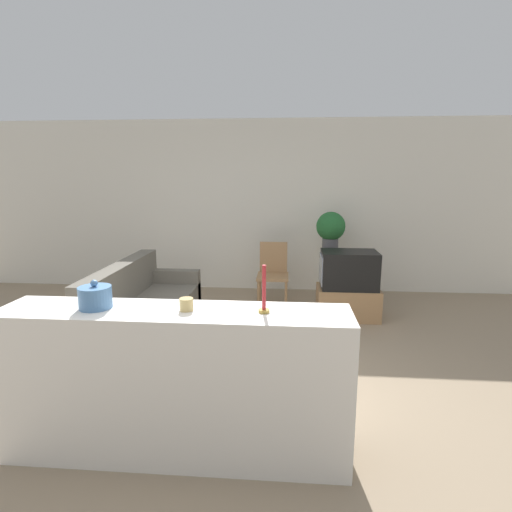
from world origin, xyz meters
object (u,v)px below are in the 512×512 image
(television, at_px, (348,270))
(potted_plant, at_px, (331,228))
(couch, at_px, (144,312))
(wooden_chair, at_px, (273,271))
(decorative_bowl, at_px, (95,297))

(television, bearing_deg, potted_plant, 102.47)
(couch, distance_m, television, 2.59)
(couch, distance_m, potted_plant, 2.88)
(couch, xyz_separation_m, potted_plant, (2.25, 1.61, 0.79))
(couch, relative_size, wooden_chair, 2.12)
(couch, distance_m, decorative_bowl, 2.09)
(couch, relative_size, potted_plant, 3.46)
(wooden_chair, bearing_deg, decorative_bowl, -107.46)
(television, distance_m, decorative_bowl, 3.43)
(wooden_chair, height_order, decorative_bowl, decorative_bowl)
(decorative_bowl, bearing_deg, couch, 102.44)
(couch, height_order, wooden_chair, wooden_chair)
(couch, height_order, television, television)
(couch, relative_size, television, 2.64)
(television, xyz_separation_m, wooden_chair, (-0.99, 0.46, -0.15))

